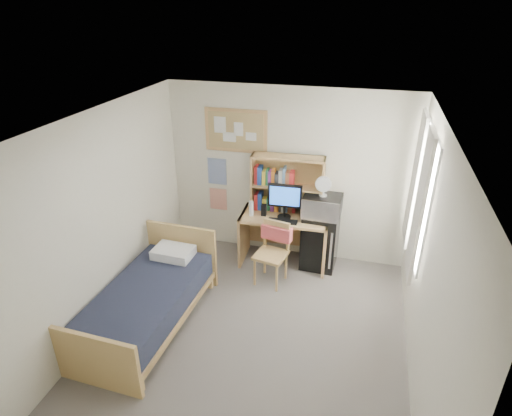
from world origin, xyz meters
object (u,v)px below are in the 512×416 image
(desk, at_px, (284,239))
(desk_fan, at_px, (324,187))
(speaker_right, at_px, (305,214))
(monitor, at_px, (285,201))
(speaker_left, at_px, (264,210))
(desk_chair, at_px, (271,255))
(mini_fridge, at_px, (320,240))
(bulletin_board, at_px, (236,131))
(bed, at_px, (147,307))
(microwave, at_px, (322,206))

(desk, height_order, desk_fan, desk_fan)
(speaker_right, relative_size, desk_fan, 0.62)
(monitor, height_order, speaker_left, monitor)
(speaker_left, bearing_deg, desk_chair, -67.80)
(desk_chair, bearing_deg, speaker_right, 64.02)
(speaker_left, bearing_deg, mini_fridge, 7.21)
(bulletin_board, xyz_separation_m, mini_fridge, (1.35, -0.25, -1.49))
(bed, distance_m, speaker_left, 2.11)
(bulletin_board, relative_size, monitor, 1.81)
(speaker_left, bearing_deg, microwave, 5.86)
(desk, height_order, microwave, microwave)
(microwave, bearing_deg, mini_fridge, 90.00)
(bulletin_board, relative_size, microwave, 1.77)
(bulletin_board, xyz_separation_m, desk_chair, (0.75, -0.87, -1.47))
(bulletin_board, distance_m, microwave, 1.66)
(desk_chair, distance_m, bed, 1.78)
(desk, relative_size, speaker_left, 7.36)
(desk_fan, bearing_deg, bed, -132.24)
(mini_fridge, height_order, microwave, microwave)
(mini_fridge, height_order, monitor, monitor)
(desk_chair, distance_m, monitor, 0.79)
(mini_fridge, bearing_deg, bulletin_board, 172.01)
(mini_fridge, relative_size, desk_fan, 3.10)
(desk_chair, height_order, speaker_right, speaker_right)
(speaker_left, height_order, microwave, microwave)
(desk_chair, bearing_deg, speaker_left, 125.75)
(bulletin_board, height_order, microwave, bulletin_board)
(bed, bearing_deg, monitor, 55.12)
(desk, distance_m, microwave, 0.80)
(monitor, relative_size, desk_fan, 1.89)
(bed, xyz_separation_m, monitor, (1.33, 1.75, 0.79))
(mini_fridge, bearing_deg, desk_chair, -131.55)
(speaker_right, bearing_deg, microwave, 20.42)
(mini_fridge, bearing_deg, bed, -131.95)
(desk_chair, height_order, monitor, monitor)
(microwave, bearing_deg, desk, -171.95)
(mini_fridge, distance_m, speaker_left, 0.96)
(mini_fridge, xyz_separation_m, desk_fan, (-0.00, -0.02, 0.87))
(desk_chair, height_order, mini_fridge, desk_chair)
(desk_chair, distance_m, speaker_left, 0.68)
(monitor, relative_size, microwave, 0.98)
(speaker_right, bearing_deg, bed, -135.40)
(speaker_right, distance_m, microwave, 0.27)
(bulletin_board, xyz_separation_m, speaker_right, (1.13, -0.37, -1.03))
(bed, bearing_deg, desk_chair, 47.54)
(speaker_left, distance_m, desk_fan, 0.93)
(monitor, xyz_separation_m, microwave, (0.52, 0.11, -0.06))
(desk_chair, bearing_deg, bulletin_board, 141.49)
(desk_chair, xyz_separation_m, speaker_right, (0.38, 0.50, 0.43))
(bulletin_board, distance_m, desk, 1.76)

